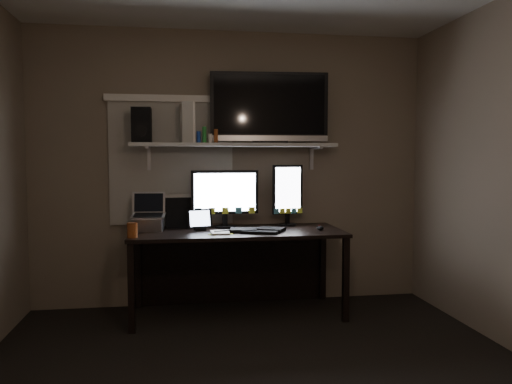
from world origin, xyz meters
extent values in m
plane|color=#81705C|center=(0.00, 1.80, 1.25)|extent=(3.60, 0.00, 3.60)
cube|color=#B8B2A5|center=(-0.55, 1.79, 1.30)|extent=(1.10, 0.02, 1.10)
cube|color=black|center=(0.00, 1.43, 0.71)|extent=(1.80, 0.75, 0.03)
cube|color=black|center=(0.00, 1.78, 0.35)|extent=(1.80, 0.02, 0.70)
cube|color=black|center=(-0.86, 1.09, 0.35)|extent=(0.05, 0.05, 0.70)
cube|color=black|center=(0.86, 1.09, 0.35)|extent=(0.05, 0.05, 0.70)
cube|color=black|center=(-0.86, 1.76, 0.35)|extent=(0.05, 0.05, 0.70)
cube|color=black|center=(0.86, 1.76, 0.35)|extent=(0.05, 0.05, 0.70)
cube|color=silver|center=(0.00, 1.62, 1.46)|extent=(1.80, 0.35, 0.03)
cube|color=black|center=(-0.09, 1.61, 0.99)|extent=(0.60, 0.09, 0.52)
cube|color=black|center=(0.49, 1.66, 1.01)|extent=(0.29, 0.09, 0.56)
cube|color=black|center=(0.16, 1.34, 0.74)|extent=(0.50, 0.32, 0.03)
ellipsoid|color=black|center=(0.71, 1.34, 0.75)|extent=(0.08, 0.11, 0.04)
cube|color=beige|center=(-0.16, 1.29, 0.74)|extent=(0.15, 0.21, 0.01)
cube|color=black|center=(-0.31, 1.47, 0.82)|extent=(0.23, 0.15, 0.19)
cube|color=black|center=(-0.50, 1.68, 0.88)|extent=(0.24, 0.12, 0.29)
cube|color=#BCBBC1|center=(-0.75, 1.52, 0.89)|extent=(0.30, 0.25, 0.32)
cylinder|color=brown|center=(-0.85, 1.17, 0.79)|extent=(0.10, 0.10, 0.12)
cube|color=black|center=(0.32, 1.64, 1.80)|extent=(1.06, 0.27, 0.63)
cube|color=silver|center=(-0.41, 1.60, 1.65)|extent=(0.13, 0.30, 0.34)
cube|color=black|center=(-0.80, 1.63, 1.63)|extent=(0.16, 0.20, 0.30)
camera|label=1|loc=(-0.49, -2.79, 1.36)|focal=35.00mm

